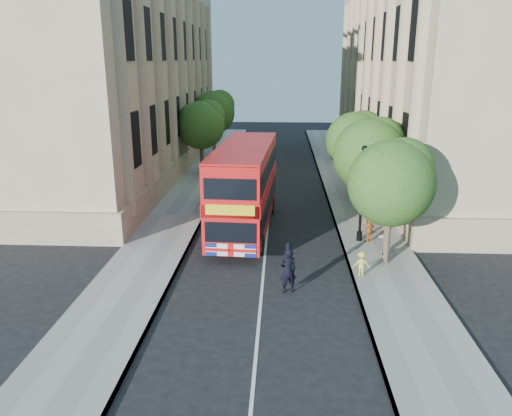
# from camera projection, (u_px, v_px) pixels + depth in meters

# --- Properties ---
(ground) EXTENTS (120.00, 120.00, 0.00)m
(ground) POSITION_uv_depth(u_px,v_px,m) (262.00, 289.00, 21.40)
(ground) COLOR black
(ground) RESTS_ON ground
(pavement_right) EXTENTS (3.50, 80.00, 0.12)m
(pavement_right) POSITION_uv_depth(u_px,v_px,m) (362.00, 219.00, 30.68)
(pavement_right) COLOR gray
(pavement_right) RESTS_ON ground
(pavement_left) EXTENTS (3.50, 80.00, 0.12)m
(pavement_left) POSITION_uv_depth(u_px,v_px,m) (177.00, 216.00, 31.24)
(pavement_left) COLOR gray
(pavement_left) RESTS_ON ground
(building_right) EXTENTS (12.00, 38.00, 18.00)m
(building_right) POSITION_uv_depth(u_px,v_px,m) (441.00, 66.00, 41.13)
(building_right) COLOR tan
(building_right) RESTS_ON ground
(building_left) EXTENTS (12.00, 38.00, 18.00)m
(building_left) POSITION_uv_depth(u_px,v_px,m) (112.00, 65.00, 42.49)
(building_left) COLOR tan
(building_left) RESTS_ON ground
(tree_right_near) EXTENTS (4.00, 4.00, 6.08)m
(tree_right_near) POSITION_uv_depth(u_px,v_px,m) (392.00, 178.00, 22.81)
(tree_right_near) COLOR #473828
(tree_right_near) RESTS_ON ground
(tree_right_mid) EXTENTS (4.20, 4.20, 6.37)m
(tree_right_mid) POSITION_uv_depth(u_px,v_px,m) (370.00, 151.00, 28.49)
(tree_right_mid) COLOR #473828
(tree_right_mid) RESTS_ON ground
(tree_right_far) EXTENTS (4.00, 4.00, 6.15)m
(tree_right_far) POSITION_uv_depth(u_px,v_px,m) (356.00, 138.00, 34.28)
(tree_right_far) COLOR #473828
(tree_right_far) RESTS_ON ground
(tree_left_far) EXTENTS (4.00, 4.00, 6.30)m
(tree_left_far) POSITION_uv_depth(u_px,v_px,m) (201.00, 123.00, 41.52)
(tree_left_far) COLOR #473828
(tree_left_far) RESTS_ON ground
(tree_left_back) EXTENTS (4.20, 4.20, 6.65)m
(tree_left_back) POSITION_uv_depth(u_px,v_px,m) (214.00, 110.00, 49.10)
(tree_left_back) COLOR #473828
(tree_left_back) RESTS_ON ground
(lamp_post) EXTENTS (0.32, 0.32, 5.16)m
(lamp_post) POSITION_uv_depth(u_px,v_px,m) (362.00, 198.00, 26.18)
(lamp_post) COLOR black
(lamp_post) RESTS_ON pavement_right
(double_decker_bus) EXTENTS (3.36, 10.63, 4.85)m
(double_decker_bus) POSITION_uv_depth(u_px,v_px,m) (245.00, 185.00, 28.01)
(double_decker_bus) COLOR red
(double_decker_bus) RESTS_ON ground
(box_van) EXTENTS (2.45, 5.11, 2.83)m
(box_van) POSITION_uv_depth(u_px,v_px,m) (225.00, 188.00, 32.74)
(box_van) COLOR black
(box_van) RESTS_ON ground
(police_constable) EXTENTS (0.82, 0.66, 1.97)m
(police_constable) POSITION_uv_depth(u_px,v_px,m) (288.00, 271.00, 20.87)
(police_constable) COLOR black
(police_constable) RESTS_ON ground
(woman_pedestrian) EXTENTS (0.98, 0.93, 1.60)m
(woman_pedestrian) POSITION_uv_depth(u_px,v_px,m) (385.00, 237.00, 25.07)
(woman_pedestrian) COLOR beige
(woman_pedestrian) RESTS_ON pavement_right
(child_a) EXTENTS (0.77, 0.66, 1.24)m
(child_a) POSITION_uv_depth(u_px,v_px,m) (369.00, 230.00, 26.55)
(child_a) COLOR orange
(child_a) RESTS_ON pavement_right
(child_b) EXTENTS (0.75, 0.43, 1.15)m
(child_b) POSITION_uv_depth(u_px,v_px,m) (361.00, 264.00, 22.30)
(child_b) COLOR #D3CB48
(child_b) RESTS_ON pavement_right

